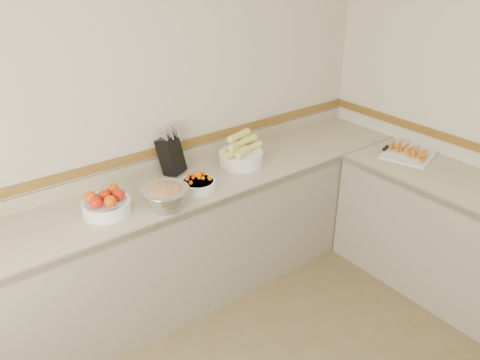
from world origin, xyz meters
TOP-DOWN VIEW (x-y plane):
  - back_wall at (0.00, 2.00)m, footprint 4.00×0.00m
  - counter_back at (0.00, 1.68)m, footprint 4.00×0.65m
  - knife_block at (0.15, 1.90)m, footprint 0.20×0.22m
  - tomato_bowl at (-0.45, 1.65)m, footprint 0.30×0.30m
  - cherry_tomato_bowl at (0.17, 1.57)m, footprint 0.24×0.24m
  - corn_bowl at (0.63, 1.71)m, footprint 0.37×0.33m
  - rhubarb_bowl at (-0.14, 1.47)m, footprint 0.30×0.30m
  - cutting_board at (1.80, 1.07)m, footprint 0.53×0.47m

SIDE VIEW (x-z plane):
  - counter_back at x=0.00m, z-range -0.09..0.99m
  - cutting_board at x=1.80m, z-range 0.89..0.95m
  - cherry_tomato_bowl at x=0.17m, z-range 0.88..1.01m
  - tomato_bowl at x=-0.45m, z-range 0.89..1.03m
  - corn_bowl at x=0.63m, z-range 0.86..1.10m
  - rhubarb_bowl at x=-0.14m, z-range 0.90..1.07m
  - knife_block at x=0.15m, z-range 0.87..1.22m
  - back_wall at x=0.00m, z-range -0.70..3.30m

